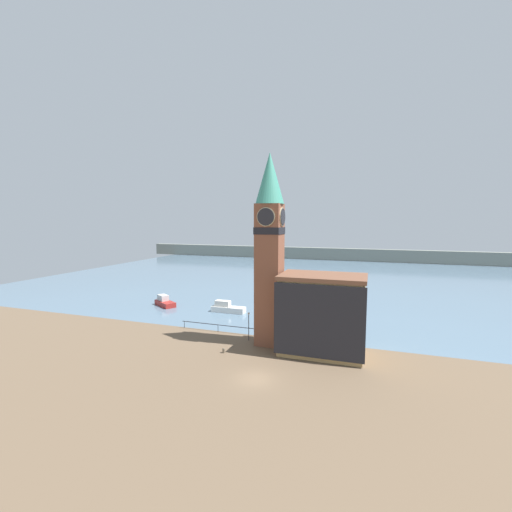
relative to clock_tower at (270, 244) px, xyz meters
The scene contains 10 objects.
ground_plane 17.15m from the clock_tower, 81.21° to the right, with size 160.00×160.00×0.00m, color brown.
water 63.95m from the clock_tower, 88.52° to the left, with size 160.00×120.00×0.00m.
far_shoreline 103.09m from the clock_tower, 89.10° to the left, with size 180.00×3.00×5.00m.
pier_railing 15.42m from the clock_tower, 165.55° to the left, with size 12.08×0.08×1.09m.
clock_tower is the anchor object (origin of this frame).
pier_building 11.18m from the clock_tower, ahead, with size 10.61×6.73×9.97m.
boat_near 21.61m from the clock_tower, 132.56° to the left, with size 6.21×1.96×2.05m.
boat_far 31.24m from the clock_tower, 152.43° to the left, with size 5.50×4.51×2.03m.
mooring_bollard_near 14.80m from the clock_tower, 131.66° to the right, with size 0.30×0.30×0.65m.
lamp_post 11.13m from the clock_tower, behind, with size 0.32×0.32×4.02m.
Camera 1 is at (11.14, -32.73, 16.69)m, focal length 24.00 mm.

